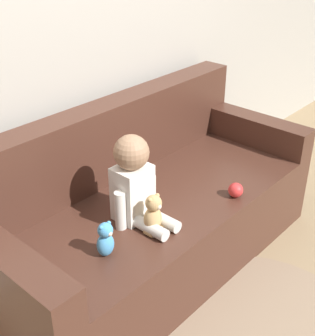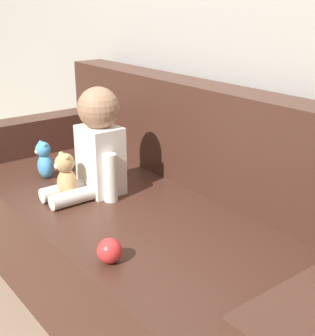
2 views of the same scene
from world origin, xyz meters
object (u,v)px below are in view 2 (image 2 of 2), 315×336
at_px(person_baby, 97,147).
at_px(toy_ball, 110,251).
at_px(couch, 155,234).
at_px(teddy_bear_brown, 66,178).
at_px(plush_toy_side, 45,160).

relative_size(person_baby, toy_ball, 5.54).
bearing_deg(couch, person_baby, -151.50).
height_order(couch, toy_ball, couch).
xyz_separation_m(person_baby, toy_ball, (0.52, -0.27, -0.17)).
relative_size(couch, teddy_bear_brown, 9.96).
bearing_deg(teddy_bear_brown, plush_toy_side, 173.02).
relative_size(teddy_bear_brown, plush_toy_side, 1.15).
relative_size(couch, toy_ball, 24.50).
xyz_separation_m(teddy_bear_brown, plush_toy_side, (-0.29, 0.04, -0.01)).
distance_m(person_baby, toy_ball, 0.62).
distance_m(plush_toy_side, toy_ball, 0.85).
bearing_deg(toy_ball, couch, 125.22).
height_order(person_baby, teddy_bear_brown, person_baby).
bearing_deg(couch, plush_toy_side, -156.45).
bearing_deg(teddy_bear_brown, couch, 46.58).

